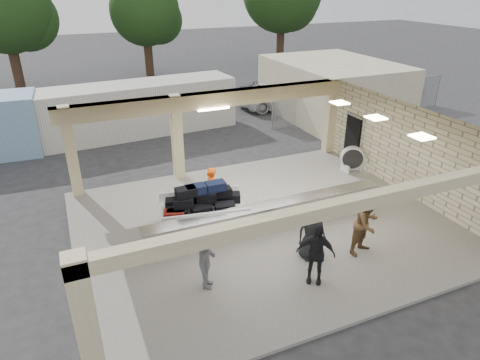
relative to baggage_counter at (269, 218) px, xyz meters
name	(u,v)px	position (x,y,z in m)	size (l,w,h in m)	color
ground	(262,226)	(0.00, 0.50, -0.59)	(120.00, 120.00, 0.00)	#28282A
pavilion	(260,181)	(0.21, 1.16, 0.76)	(12.01, 10.00, 3.55)	slate
baggage_counter	(269,218)	(0.00, 0.00, 0.00)	(8.20, 0.58, 0.98)	#C7B695
luggage_cart	(202,204)	(-1.92, 1.03, 0.40)	(2.97, 2.13, 1.58)	white
drum_fan	(352,158)	(5.43, 2.93, 0.09)	(1.00, 0.77, 1.08)	white
baggage_handler	(211,191)	(-1.33, 1.83, 0.38)	(0.63, 0.35, 1.73)	#FC560D
passenger_a	(367,224)	(2.10, -2.17, 0.48)	(0.94, 0.41, 1.93)	brown
passenger_b	(315,254)	(-0.03, -2.75, 0.40)	(1.04, 0.38, 1.77)	black
passenger_c	(208,259)	(-2.73, -1.85, 0.38)	(1.12, 0.39, 1.74)	#4D4D53
passenger_d	(311,231)	(0.47, -1.76, 0.41)	(0.87, 0.36, 1.79)	black
car_white_a	(279,94)	(7.56, 13.47, 0.18)	(2.56, 5.40, 1.54)	white
car_white_b	(328,87)	(11.89, 14.41, 0.06)	(1.53, 4.10, 1.30)	white
car_dark	(269,93)	(7.37, 14.50, 0.09)	(1.43, 4.06, 1.35)	black
container_white	(119,111)	(-2.82, 11.70, 0.75)	(12.33, 2.47, 2.67)	silver
fence	(362,99)	(11.00, 9.50, 0.47)	(12.06, 0.06, 2.03)	gray
tree_left	(9,10)	(-7.68, 24.66, 5.00)	(6.60, 6.30, 9.00)	#382619
tree_mid	(148,13)	(2.32, 26.66, 4.38)	(6.00, 5.60, 8.00)	#382619
adjacent_building	(332,89)	(9.50, 10.50, 1.01)	(6.00, 8.00, 3.20)	beige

